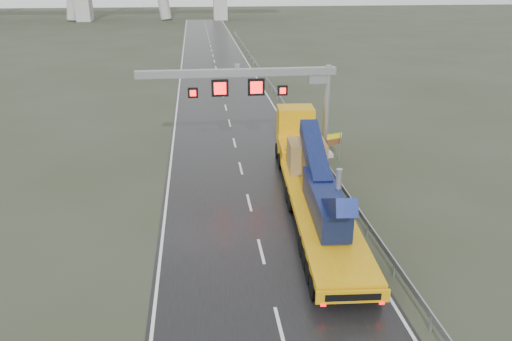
{
  "coord_description": "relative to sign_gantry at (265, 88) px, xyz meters",
  "views": [
    {
      "loc": [
        -2.97,
        -18.59,
        13.73
      ],
      "look_at": [
        0.15,
        7.53,
        3.2
      ],
      "focal_mm": 35.0,
      "sensor_mm": 36.0,
      "label": 1
    }
  ],
  "objects": [
    {
      "name": "striped_barrier",
      "position": [
        3.9,
        1.87,
        -5.12
      ],
      "size": [
        0.64,
        0.44,
        0.98
      ],
      "primitive_type": "cube",
      "rotation": [
        0.0,
        0.0,
        -0.25
      ],
      "color": "red",
      "rests_on": "ground"
    },
    {
      "name": "ground",
      "position": [
        -2.1,
        -17.99,
        -5.61
      ],
      "size": [
        400.0,
        400.0,
        0.0
      ],
      "primitive_type": "plane",
      "color": "#2D3021",
      "rests_on": "ground"
    },
    {
      "name": "heavy_haul_truck",
      "position": [
        1.88,
        -7.41,
        -3.71
      ],
      "size": [
        4.37,
        21.06,
        4.91
      ],
      "rotation": [
        0.0,
        0.0,
        -0.07
      ],
      "color": "gold",
      "rests_on": "ground"
    },
    {
      "name": "road",
      "position": [
        -2.1,
        22.01,
        -5.6
      ],
      "size": [
        11.0,
        200.0,
        0.02
      ],
      "primitive_type": "cube",
      "color": "black",
      "rests_on": "ground"
    },
    {
      "name": "guardrail",
      "position": [
        4.0,
        12.01,
        -4.91
      ],
      "size": [
        0.2,
        140.0,
        1.4
      ],
      "primitive_type": null,
      "color": "gray",
      "rests_on": "ground"
    },
    {
      "name": "exit_sign_pair",
      "position": [
        5.13,
        -1.4,
        -3.99
      ],
      "size": [
        1.29,
        0.52,
        2.31
      ],
      "rotation": [
        0.0,
        0.0,
        0.35
      ],
      "color": "#97989F",
      "rests_on": "ground"
    },
    {
      "name": "sign_gantry",
      "position": [
        0.0,
        0.0,
        0.0
      ],
      "size": [
        14.9,
        1.2,
        7.42
      ],
      "color": "#A2A29E",
      "rests_on": "ground"
    }
  ]
}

